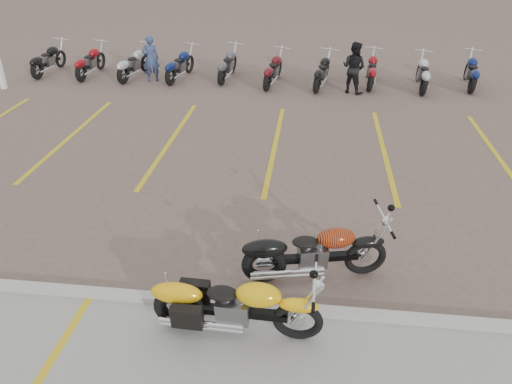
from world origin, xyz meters
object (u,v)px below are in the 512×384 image
at_px(flame_cruiser, 311,254).
at_px(person_a, 151,59).
at_px(bollard, 1,74).
at_px(person_b, 354,68).
at_px(yellow_cruiser, 233,305).

xyz_separation_m(flame_cruiser, person_a, (-5.75, 10.29, 0.31)).
height_order(person_a, bollard, person_a).
relative_size(person_b, bollard, 1.64).
xyz_separation_m(yellow_cruiser, person_a, (-4.73, 11.61, 0.30)).
bearing_deg(yellow_cruiser, person_a, 113.78).
bearing_deg(person_b, person_a, 26.39).
relative_size(flame_cruiser, bollard, 2.28).
distance_m(person_a, bollard, 4.93).
distance_m(flame_cruiser, person_b, 9.87).
bearing_deg(flame_cruiser, person_b, 70.55).
relative_size(yellow_cruiser, person_a, 1.49).
distance_m(yellow_cruiser, person_a, 12.54).
distance_m(yellow_cruiser, flame_cruiser, 1.67).
height_order(yellow_cruiser, person_b, person_b).
relative_size(person_a, bollard, 1.56).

